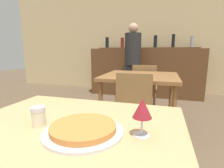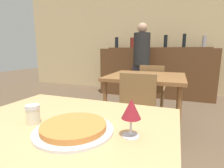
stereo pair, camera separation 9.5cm
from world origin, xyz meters
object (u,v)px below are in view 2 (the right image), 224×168
at_px(cheese_shaker, 33,114).
at_px(chair_far_side_back, 152,86).
at_px(pizza_tray, 74,128).
at_px(person_standing, 141,60).
at_px(wine_glass, 131,110).
at_px(chair_far_side_front, 135,110).

bearing_deg(cheese_shaker, chair_far_side_back, 83.41).
bearing_deg(pizza_tray, person_standing, 95.76).
distance_m(person_standing, wine_glass, 3.08).
relative_size(pizza_tray, cheese_shaker, 3.71).
bearing_deg(person_standing, chair_far_side_back, -66.69).
xyz_separation_m(pizza_tray, cheese_shaker, (-0.23, 0.00, 0.03)).
relative_size(chair_far_side_back, cheese_shaker, 9.14).
bearing_deg(person_standing, cheese_shaker, -88.47).
relative_size(chair_far_side_front, chair_far_side_back, 1.00).
height_order(pizza_tray, wine_glass, wine_glass).
relative_size(chair_far_side_front, person_standing, 0.52).
xyz_separation_m(chair_far_side_front, cheese_shaker, (-0.26, -1.03, 0.28)).
bearing_deg(cheese_shaker, wine_glass, 4.70).
distance_m(chair_far_side_front, chair_far_side_back, 1.25).
xyz_separation_m(person_standing, wine_glass, (0.55, -3.03, -0.04)).
bearing_deg(person_standing, pizza_tray, -84.24).
distance_m(chair_far_side_back, wine_glass, 2.27).
bearing_deg(chair_far_side_back, person_standing, -66.69).
relative_size(cheese_shaker, wine_glass, 0.58).
distance_m(chair_far_side_back, person_standing, 0.95).
distance_m(pizza_tray, person_standing, 3.10).
bearing_deg(wine_glass, chair_far_side_front, 101.93).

